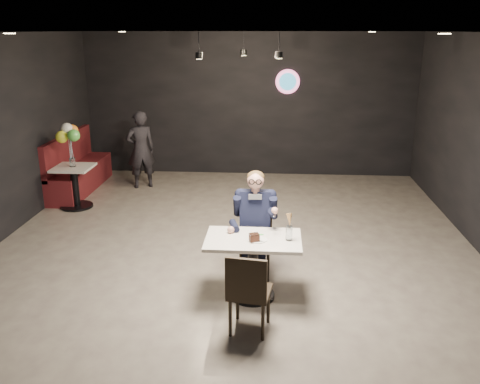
# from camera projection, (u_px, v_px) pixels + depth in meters

# --- Properties ---
(floor) EXTENTS (9.00, 9.00, 0.00)m
(floor) POSITION_uv_depth(u_px,v_px,m) (231.00, 261.00, 6.97)
(floor) COLOR gray
(floor) RESTS_ON ground
(wall_sign) EXTENTS (0.50, 0.06, 0.50)m
(wall_sign) POSITION_uv_depth(u_px,v_px,m) (288.00, 82.00, 10.55)
(wall_sign) COLOR pink
(wall_sign) RESTS_ON floor
(pendant_lights) EXTENTS (1.40, 1.20, 0.36)m
(pendant_lights) POSITION_uv_depth(u_px,v_px,m) (241.00, 40.00, 7.99)
(pendant_lights) COLOR black
(pendant_lights) RESTS_ON floor
(main_table) EXTENTS (1.10, 0.70, 0.75)m
(main_table) POSITION_uv_depth(u_px,v_px,m) (253.00, 268.00, 5.94)
(main_table) COLOR white
(main_table) RESTS_ON floor
(chair_far) EXTENTS (0.42, 0.46, 0.92)m
(chair_far) POSITION_uv_depth(u_px,v_px,m) (255.00, 242.00, 6.44)
(chair_far) COLOR black
(chair_far) RESTS_ON floor
(chair_near) EXTENTS (0.48, 0.52, 0.92)m
(chair_near) POSITION_uv_depth(u_px,v_px,m) (250.00, 290.00, 5.26)
(chair_near) COLOR black
(chair_near) RESTS_ON floor
(seated_man) EXTENTS (0.60, 0.80, 1.44)m
(seated_man) POSITION_uv_depth(u_px,v_px,m) (255.00, 223.00, 6.36)
(seated_man) COLOR black
(seated_man) RESTS_ON floor
(dessert_plate) EXTENTS (0.21, 0.21, 0.01)m
(dessert_plate) POSITION_uv_depth(u_px,v_px,m) (258.00, 240.00, 5.76)
(dessert_plate) COLOR white
(dessert_plate) RESTS_ON main_table
(cake_slice) EXTENTS (0.13, 0.12, 0.08)m
(cake_slice) POSITION_uv_depth(u_px,v_px,m) (254.00, 238.00, 5.72)
(cake_slice) COLOR black
(cake_slice) RESTS_ON dessert_plate
(mint_leaf) EXTENTS (0.06, 0.04, 0.01)m
(mint_leaf) POSITION_uv_depth(u_px,v_px,m) (261.00, 235.00, 5.69)
(mint_leaf) COLOR #2B832C
(mint_leaf) RESTS_ON cake_slice
(sundae_glass) EXTENTS (0.07, 0.07, 0.17)m
(sundae_glass) POSITION_uv_depth(u_px,v_px,m) (289.00, 233.00, 5.75)
(sundae_glass) COLOR silver
(sundae_glass) RESTS_ON main_table
(wafer_cone) EXTENTS (0.09, 0.09, 0.14)m
(wafer_cone) POSITION_uv_depth(u_px,v_px,m) (289.00, 220.00, 5.69)
(wafer_cone) COLOR tan
(wafer_cone) RESTS_ON sundae_glass
(booth_bench) EXTENTS (0.55, 2.21, 1.11)m
(booth_bench) POSITION_uv_depth(u_px,v_px,m) (79.00, 163.00, 9.89)
(booth_bench) COLOR #4D101A
(booth_bench) RESTS_ON floor
(side_table) EXTENTS (0.64, 0.64, 0.81)m
(side_table) POSITION_uv_depth(u_px,v_px,m) (75.00, 186.00, 8.97)
(side_table) COLOR white
(side_table) RESTS_ON floor
(balloon_vase) EXTENTS (0.10, 0.10, 0.15)m
(balloon_vase) POSITION_uv_depth(u_px,v_px,m) (72.00, 162.00, 8.84)
(balloon_vase) COLOR silver
(balloon_vase) RESTS_ON side_table
(balloon_bunch) EXTENTS (0.38, 0.38, 0.63)m
(balloon_bunch) POSITION_uv_depth(u_px,v_px,m) (70.00, 140.00, 8.72)
(balloon_bunch) COLOR yellow
(balloon_bunch) RESTS_ON balloon_vase
(passerby) EXTENTS (0.66, 0.57, 1.54)m
(passerby) POSITION_uv_depth(u_px,v_px,m) (141.00, 150.00, 10.03)
(passerby) COLOR black
(passerby) RESTS_ON floor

